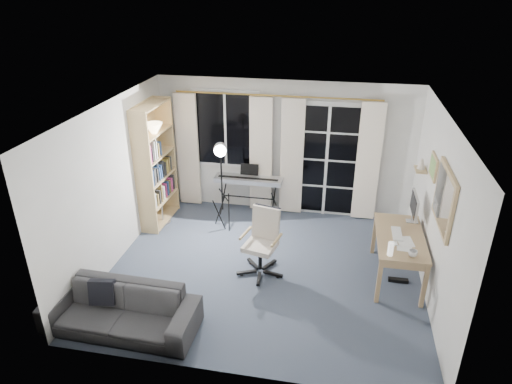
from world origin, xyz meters
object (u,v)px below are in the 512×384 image
mug (413,253)px  studio_light (221,160)px  office_chair (263,235)px  sofa (119,304)px  bookshelf (153,168)px  torchiere_lamp (155,144)px  keyboard_piano (248,180)px  monitor (414,206)px  desk (400,241)px

mug → studio_light: bearing=154.4°
office_chair → sofa: 2.17m
mug → bookshelf: bearing=160.2°
bookshelf → mug: bookshelf is taller
torchiere_lamp → office_chair: 2.42m
keyboard_piano → monitor: size_ratio=2.41×
studio_light → mug: bearing=-38.1°
office_chair → sofa: size_ratio=0.52×
office_chair → desk: office_chair is taller
desk → mug: bearing=-79.0°
torchiere_lamp → desk: torchiere_lamp is taller
torchiere_lamp → monitor: torchiere_lamp is taller
torchiere_lamp → monitor: 4.14m
monitor → studio_light: bearing=171.5°
torchiere_lamp → monitor: (4.09, -0.46, -0.51)m
bookshelf → keyboard_piano: size_ratio=1.76×
bookshelf → office_chair: bearing=-26.2°
sofa → torchiere_lamp: bearing=102.1°
torchiere_lamp → mug: torchiere_lamp is taller
bookshelf → torchiere_lamp: bookshelf is taller
bookshelf → studio_light: size_ratio=1.33×
desk → monitor: monitor is taller
torchiere_lamp → keyboard_piano: torchiere_lamp is taller
office_chair → desk: size_ratio=0.76×
bookshelf → office_chair: 2.43m
monitor → sofa: (-3.59, -2.17, -0.59)m
office_chair → mug: 2.04m
keyboard_piano → desk: bearing=-31.5°
bookshelf → keyboard_piano: bearing=21.8°
bookshelf → mug: (4.11, -1.48, -0.26)m
desk → monitor: (0.20, 0.45, 0.35)m
desk → office_chair: bearing=-175.7°
torchiere_lamp → monitor: bearing=-6.4°
studio_light → mug: (2.89, -1.38, -0.53)m
keyboard_piano → office_chair: bearing=-71.1°
keyboard_piano → desk: size_ratio=0.93×
mug → monitor: bearing=84.2°
keyboard_piano → studio_light: bearing=-115.7°
torchiere_lamp → desk: (3.89, -0.91, -0.86)m
mug → sofa: mug is taller
bookshelf → sofa: (0.61, -2.69, -0.64)m
studio_light → mug: 3.24m
keyboard_piano → desk: 2.91m
torchiere_lamp → studio_light: torchiere_lamp is taller
torchiere_lamp → sofa: 2.89m
torchiere_lamp → desk: 4.09m
office_chair → desk: 1.91m
studio_light → monitor: size_ratio=3.20×
torchiere_lamp → desk: bearing=-13.1°
bookshelf → keyboard_piano: bookshelf is taller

